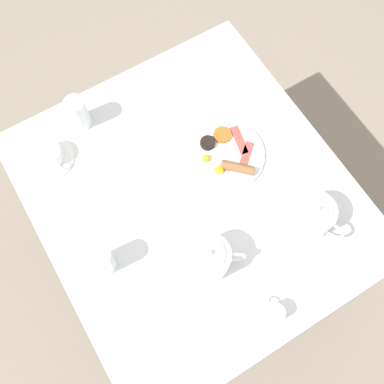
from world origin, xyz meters
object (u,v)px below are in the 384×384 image
(teapot_far, at_px, (313,216))
(teacup_with_saucer_left, at_px, (49,156))
(breakfast_plate, at_px, (225,155))
(teapot_near, at_px, (209,259))
(creamer_jug, at_px, (275,313))
(water_glass_short, at_px, (78,113))
(water_glass_tall, at_px, (103,260))
(knife_by_plate, at_px, (79,213))
(fork_by_plate, at_px, (144,175))
(napkin_folded, at_px, (221,71))

(teapot_far, bearing_deg, teacup_with_saucer_left, 23.07)
(breakfast_plate, distance_m, teapot_near, 0.37)
(teacup_with_saucer_left, distance_m, creamer_jug, 0.87)
(teapot_far, xyz_separation_m, water_glass_short, (0.69, 0.45, 0.01))
(water_glass_tall, bearing_deg, knife_by_plate, -0.34)
(teapot_far, height_order, teacup_with_saucer_left, teapot_far)
(teapot_near, relative_size, water_glass_tall, 1.68)
(teacup_with_saucer_left, xyz_separation_m, knife_by_plate, (-0.22, 0.01, -0.02))
(teacup_with_saucer_left, xyz_separation_m, fork_by_plate, (-0.21, -0.23, -0.02))
(teacup_with_saucer_left, bearing_deg, teapot_far, -135.85)
(water_glass_tall, distance_m, napkin_folded, 0.80)
(napkin_folded, bearing_deg, water_glass_short, 82.20)
(knife_by_plate, bearing_deg, water_glass_tall, 179.66)
(teapot_near, xyz_separation_m, creamer_jug, (-0.23, -0.08, -0.03))
(water_glass_short, relative_size, creamer_jug, 1.69)
(teapot_near, bearing_deg, water_glass_tall, -2.23)
(teacup_with_saucer_left, height_order, knife_by_plate, teacup_with_saucer_left)
(breakfast_plate, height_order, creamer_jug, creamer_jug)
(creamer_jug, relative_size, knife_by_plate, 0.36)
(water_glass_short, bearing_deg, teapot_far, -146.76)
(water_glass_tall, distance_m, creamer_jug, 0.52)
(water_glass_short, xyz_separation_m, fork_by_plate, (-0.28, -0.09, -0.06))
(teapot_near, bearing_deg, teapot_far, -160.77)
(breakfast_plate, relative_size, knife_by_plate, 1.26)
(breakfast_plate, height_order, water_glass_short, water_glass_short)
(teacup_with_saucer_left, relative_size, water_glass_tall, 1.27)
(teacup_with_saucer_left, bearing_deg, knife_by_plate, 178.23)
(water_glass_short, bearing_deg, water_glass_tall, 162.03)
(napkin_folded, bearing_deg, teapot_far, 173.60)
(teapot_near, xyz_separation_m, fork_by_plate, (0.36, 0.03, -0.06))
(napkin_folded, bearing_deg, fork_by_plate, 115.90)
(water_glass_short, bearing_deg, breakfast_plate, -135.98)
(napkin_folded, bearing_deg, water_glass_tall, 121.19)
(breakfast_plate, xyz_separation_m, fork_by_plate, (0.08, 0.27, -0.01))
(breakfast_plate, distance_m, water_glass_tall, 0.52)
(knife_by_plate, bearing_deg, napkin_folded, -72.21)
(creamer_jug, bearing_deg, teapot_far, -55.64)
(teapot_near, height_order, teapot_far, same)
(napkin_folded, xyz_separation_m, knife_by_plate, (-0.22, 0.68, -0.00))
(teapot_far, relative_size, teacup_with_saucer_left, 1.38)
(teapot_near, height_order, knife_by_plate, teapot_near)
(water_glass_short, bearing_deg, fork_by_plate, -163.16)
(water_glass_short, xyz_separation_m, napkin_folded, (-0.07, -0.52, -0.06))
(teacup_with_saucer_left, bearing_deg, water_glass_short, -64.33)
(teapot_far, bearing_deg, knife_by_plate, 35.45)
(fork_by_plate, bearing_deg, teapot_near, -175.36)
(knife_by_plate, bearing_deg, breakfast_plate, -98.33)
(breakfast_plate, xyz_separation_m, water_glass_tall, (-0.12, 0.51, 0.05))
(creamer_jug, bearing_deg, water_glass_tall, 42.45)
(water_glass_tall, xyz_separation_m, napkin_folded, (0.41, -0.68, -0.06))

